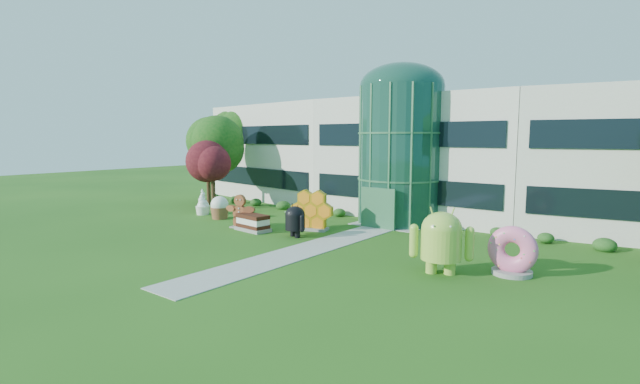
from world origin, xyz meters
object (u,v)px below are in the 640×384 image
Objects in this scene: android_green at (441,237)px; android_black at (295,219)px; donut at (513,250)px; gingerbread at (240,211)px.

android_green reaches higher than android_black.
donut reaches higher than android_black.
gingerbread is (-17.97, -0.10, 0.02)m from donut.
donut is (13.03, 0.04, 0.00)m from android_black.
android_black is at bearing -12.01° from gingerbread.
android_green is at bearing -149.71° from donut.
android_black is (-10.39, 1.81, -0.54)m from android_green.
donut is 17.97m from gingerbread.
android_black is 0.91× the size of gingerbread.
android_green is 1.34× the size of gingerbread.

